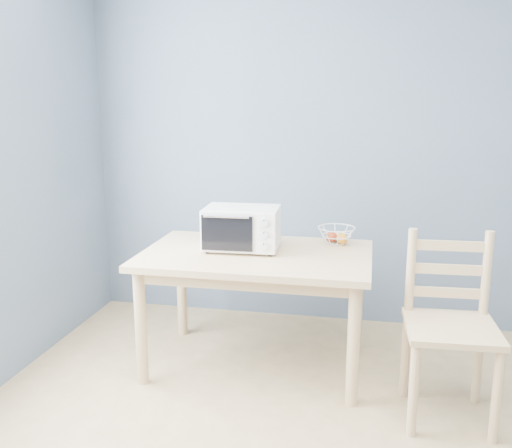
% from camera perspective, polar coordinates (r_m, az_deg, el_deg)
% --- Properties ---
extents(room, '(4.01, 4.51, 2.61)m').
position_cam_1_polar(room, '(2.00, 8.12, 1.24)').
color(room, tan).
rests_on(room, ground).
extents(dining_table, '(1.40, 0.90, 0.75)m').
position_cam_1_polar(dining_table, '(3.54, 0.02, -4.43)').
color(dining_table, tan).
rests_on(dining_table, ground).
extents(toaster_oven, '(0.47, 0.35, 0.27)m').
position_cam_1_polar(toaster_oven, '(3.54, -1.72, -0.36)').
color(toaster_oven, white).
rests_on(toaster_oven, dining_table).
extents(fruit_basket, '(0.28, 0.28, 0.11)m').
position_cam_1_polar(fruit_basket, '(3.73, 8.07, -1.13)').
color(fruit_basket, white).
rests_on(fruit_basket, dining_table).
extents(dining_chair, '(0.49, 0.49, 0.99)m').
position_cam_1_polar(dining_chair, '(3.23, 18.79, -9.90)').
color(dining_chair, tan).
rests_on(dining_chair, ground).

